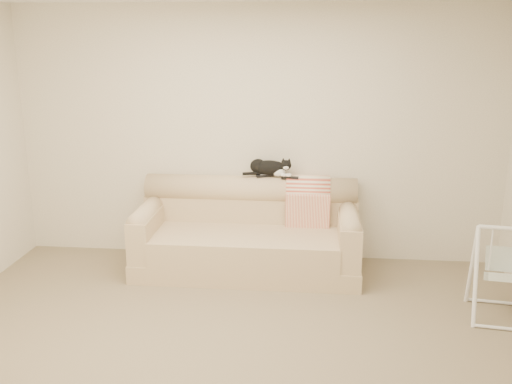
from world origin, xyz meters
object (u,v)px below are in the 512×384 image
remote_a (265,175)px  tuxedo_cat (269,167)px  sofa (248,235)px  baby_swing (503,272)px  remote_b (290,178)px

remote_a → tuxedo_cat: size_ratio=0.37×
sofa → remote_a: bearing=59.7°
sofa → baby_swing: sofa is taller
sofa → tuxedo_cat: bearing=52.5°
remote_a → remote_b: remote_a is taller
remote_b → tuxedo_cat: size_ratio=0.35×
sofa → tuxedo_cat: 0.72m
tuxedo_cat → baby_swing: 2.36m
remote_a → remote_b: size_ratio=1.07×
remote_b → baby_swing: 2.14m
remote_a → tuxedo_cat: bearing=-1.1°
sofa → baby_swing: (2.21, -0.83, 0.05)m
sofa → remote_b: remote_b is taller
sofa → remote_a: 0.63m
sofa → remote_a: remote_a is taller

